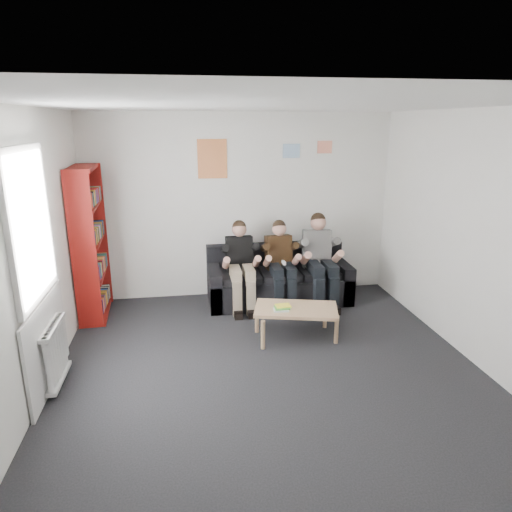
{
  "coord_description": "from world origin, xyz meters",
  "views": [
    {
      "loc": [
        -0.83,
        -4.13,
        2.55
      ],
      "look_at": [
        0.04,
        1.3,
        0.93
      ],
      "focal_mm": 32.0,
      "sensor_mm": 36.0,
      "label": 1
    }
  ],
  "objects": [
    {
      "name": "room_shell",
      "position": [
        0.0,
        0.0,
        1.35
      ],
      "size": [
        5.0,
        5.0,
        5.0
      ],
      "color": "black",
      "rests_on": "ground"
    },
    {
      "name": "sofa",
      "position": [
        0.5,
        2.11,
        0.29
      ],
      "size": [
        2.06,
        0.84,
        0.8
      ],
      "color": "black",
      "rests_on": "ground"
    },
    {
      "name": "bookshelf",
      "position": [
        -2.07,
        1.98,
        1.01
      ],
      "size": [
        0.3,
        0.91,
        2.02
      ],
      "rotation": [
        0.0,
        0.0,
        0.06
      ],
      "color": "maroon",
      "rests_on": "ground"
    },
    {
      "name": "coffee_table",
      "position": [
        0.46,
        0.84,
        0.35
      ],
      "size": [
        0.99,
        0.54,
        0.4
      ],
      "rotation": [
        0.0,
        0.0,
        -0.25
      ],
      "color": "tan",
      "rests_on": "ground"
    },
    {
      "name": "game_cases",
      "position": [
        0.28,
        0.82,
        0.42
      ],
      "size": [
        0.21,
        0.19,
        0.04
      ],
      "rotation": [
        0.0,
        0.0,
        -0.08
      ],
      "color": "silver",
      "rests_on": "coffee_table"
    },
    {
      "name": "person_left",
      "position": [
        -0.07,
        1.92,
        0.62
      ],
      "size": [
        0.37,
        0.8,
        1.23
      ],
      "rotation": [
        0.0,
        0.0,
        0.02
      ],
      "color": "black",
      "rests_on": "sofa"
    },
    {
      "name": "person_middle",
      "position": [
        0.5,
        1.92,
        0.61
      ],
      "size": [
        0.37,
        0.78,
        1.22
      ],
      "rotation": [
        0.0,
        0.0,
        0.08
      ],
      "color": "#442E16",
      "rests_on": "sofa"
    },
    {
      "name": "person_right",
      "position": [
        1.07,
        1.91,
        0.64
      ],
      "size": [
        0.41,
        0.88,
        1.3
      ],
      "rotation": [
        0.0,
        0.0,
        -0.14
      ],
      "color": "beige",
      "rests_on": "sofa"
    },
    {
      "name": "radiator",
      "position": [
        -2.15,
        0.2,
        0.35
      ],
      "size": [
        0.1,
        0.64,
        0.6
      ],
      "color": "silver",
      "rests_on": "ground"
    },
    {
      "name": "window",
      "position": [
        -2.22,
        0.2,
        1.03
      ],
      "size": [
        0.05,
        1.3,
        2.36
      ],
      "color": "white",
      "rests_on": "room_shell"
    },
    {
      "name": "poster_large",
      "position": [
        -0.4,
        2.49,
        2.05
      ],
      "size": [
        0.42,
        0.01,
        0.55
      ],
      "primitive_type": "cube",
      "color": "#E7BC51",
      "rests_on": "room_shell"
    },
    {
      "name": "poster_blue",
      "position": [
        0.75,
        2.49,
        2.15
      ],
      "size": [
        0.25,
        0.01,
        0.2
      ],
      "primitive_type": "cube",
      "color": "#3E89D3",
      "rests_on": "room_shell"
    },
    {
      "name": "poster_pink",
      "position": [
        1.25,
        2.49,
        2.2
      ],
      "size": [
        0.22,
        0.01,
        0.18
      ],
      "primitive_type": "cube",
      "color": "#E0468F",
      "rests_on": "room_shell"
    },
    {
      "name": "poster_sign",
      "position": [
        -1.0,
        2.49,
        2.25
      ],
      "size": [
        0.2,
        0.01,
        0.14
      ],
      "primitive_type": "cube",
      "color": "white",
      "rests_on": "room_shell"
    }
  ]
}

